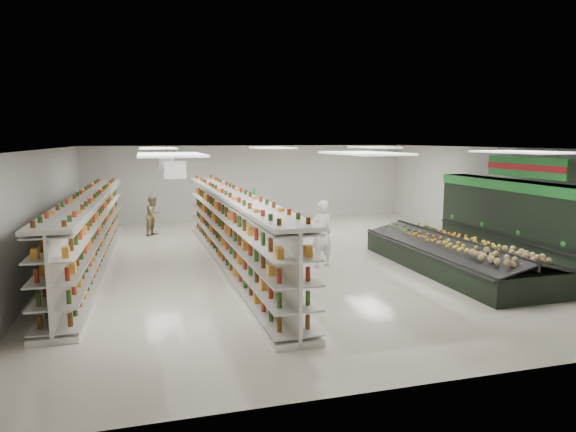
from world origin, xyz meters
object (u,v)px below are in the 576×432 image
object	(u,v)px
shopper_main	(322,234)
shopper_background	(154,215)
gondola_center	(233,233)
produce_island	(453,255)
soda_endcap	(242,211)
gondola_left	(91,234)

from	to	relation	value
shopper_main	shopper_background	world-z (taller)	shopper_main
gondola_center	produce_island	distance (m)	5.94
shopper_main	shopper_background	distance (m)	7.45
soda_endcap	shopper_main	size ratio (longest dim) A/B	0.79
gondola_left	soda_endcap	xyz separation A→B (m)	(5.05, 4.74, -0.20)
produce_island	soda_endcap	bearing A→B (deg)	118.51
shopper_background	soda_endcap	bearing A→B (deg)	-50.93
gondola_center	shopper_background	distance (m)	5.77
gondola_left	shopper_background	bearing A→B (deg)	69.82
gondola_left	shopper_main	size ratio (longest dim) A/B	6.20
gondola_center	shopper_main	distance (m)	2.42
gondola_left	shopper_main	world-z (taller)	gondola_left
shopper_background	gondola_left	bearing A→B (deg)	-169.78
produce_island	shopper_background	world-z (taller)	shopper_background
gondola_left	produce_island	distance (m)	9.79
gondola_left	gondola_center	distance (m)	3.86
gondola_center	shopper_background	xyz separation A→B (m)	(-1.96, 5.43, -0.20)
gondola_center	gondola_left	bearing A→B (deg)	162.40
gondola_center	soda_endcap	world-z (taller)	gondola_center
gondola_left	produce_island	xyz separation A→B (m)	(9.28, -3.05, -0.49)
produce_island	shopper_main	world-z (taller)	shopper_main
soda_endcap	gondola_center	bearing A→B (deg)	-102.98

